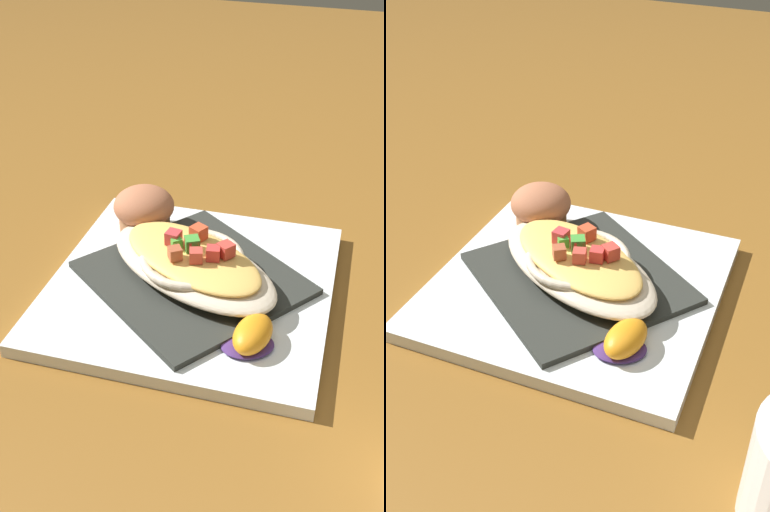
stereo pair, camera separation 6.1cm
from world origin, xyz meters
TOP-DOWN VIEW (x-y plane):
  - ground_plane at (0.00, 0.00)m, footprint 2.60×2.60m
  - square_plate at (0.00, 0.00)m, footprint 0.29×0.29m
  - folded_napkin at (0.00, 0.00)m, footprint 0.26×0.26m
  - gratin_dish at (-0.00, -0.00)m, footprint 0.18×0.23m
  - muffin at (0.07, 0.08)m, footprint 0.07×0.07m
  - orange_garnish at (-0.07, -0.08)m, footprint 0.06×0.06m

SIDE VIEW (x-z plane):
  - ground_plane at x=0.00m, z-range 0.00..0.00m
  - square_plate at x=0.00m, z-range 0.00..0.01m
  - folded_napkin at x=0.00m, z-range 0.01..0.02m
  - orange_garnish at x=-0.07m, z-range 0.01..0.04m
  - gratin_dish at x=0.00m, z-range 0.01..0.06m
  - muffin at x=0.07m, z-range 0.01..0.07m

